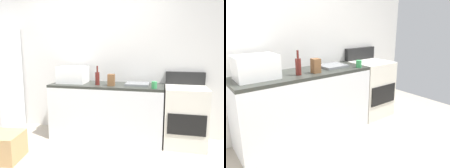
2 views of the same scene
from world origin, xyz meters
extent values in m
cube|color=silver|center=(0.00, 1.55, 1.30)|extent=(5.00, 0.10, 2.60)
cube|color=silver|center=(0.30, 1.20, 0.43)|extent=(1.80, 0.60, 0.86)
cube|color=#2D302B|center=(0.30, 1.20, 0.88)|extent=(1.80, 0.60, 0.04)
cube|color=silver|center=(1.52, 1.20, 0.45)|extent=(0.60, 0.60, 0.90)
cube|color=black|center=(1.52, 0.90, 0.42)|extent=(0.52, 0.02, 0.30)
cube|color=black|center=(1.52, 1.46, 1.00)|extent=(0.60, 0.08, 0.20)
cube|color=white|center=(-0.29, 1.22, 1.04)|extent=(0.46, 0.34, 0.27)
cube|color=slate|center=(0.79, 1.24, 0.92)|extent=(0.36, 0.32, 0.03)
cylinder|color=#591E19|center=(0.17, 1.10, 1.00)|extent=(0.07, 0.07, 0.20)
cylinder|color=#591E19|center=(0.17, 1.10, 1.15)|extent=(0.03, 0.03, 0.10)
cylinder|color=#338C4C|center=(1.06, 0.98, 0.95)|extent=(0.08, 0.08, 0.10)
cube|color=brown|center=(0.40, 1.07, 0.99)|extent=(0.10, 0.10, 0.18)
cube|color=tan|center=(-0.86, 0.19, 0.18)|extent=(0.50, 0.49, 0.36)
camera|label=1|loc=(1.17, -2.21, 1.49)|focal=35.70mm
camera|label=2|loc=(-1.01, -1.24, 1.53)|focal=34.96mm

